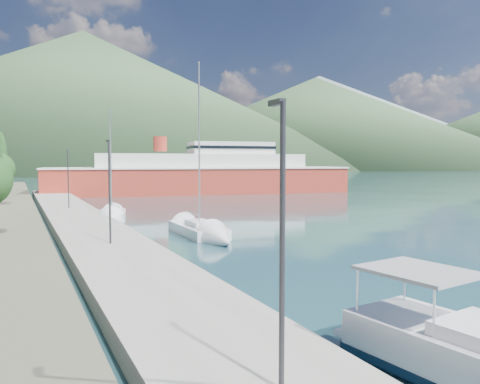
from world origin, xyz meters
TOP-DOWN VIEW (x-y plane):
  - ground at (0.00, 120.00)m, footprint 1400.00×1400.00m
  - quay at (-9.00, 26.00)m, footprint 5.00×88.00m
  - hills_far at (138.59, 618.73)m, footprint 1480.00×900.00m
  - hills_near at (98.04, 372.50)m, footprint 1010.00×520.00m
  - lamp_posts at (-9.00, 14.20)m, footprint 0.15×43.73m
  - sailboat_near at (-1.52, 16.02)m, footprint 2.68×9.74m
  - sailboat_mid at (-6.02, 29.19)m, footprint 4.22×8.23m
  - ferry at (15.99, 62.49)m, footprint 53.61×18.73m

SIDE VIEW (x-z plane):
  - ground at x=0.00m, z-range 0.00..0.00m
  - sailboat_mid at x=-6.02m, z-range -5.46..6.10m
  - sailboat_near at x=-1.52m, z-range -6.65..7.31m
  - quay at x=-9.00m, z-range 0.00..0.80m
  - ferry at x=15.99m, z-range -2.04..8.39m
  - lamp_posts at x=-9.00m, z-range 1.05..7.11m
  - hills_near at x=98.04m, z-range -8.32..106.68m
  - hills_far at x=138.59m, z-range -12.61..167.39m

